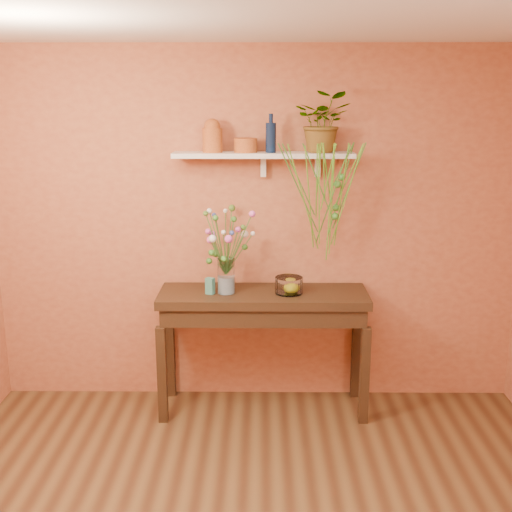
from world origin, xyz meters
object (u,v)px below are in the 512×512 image
Objects in this scene: terracotta_jug at (212,136)px; spider_plant at (324,122)px; bouquet at (225,236)px; blue_bottle at (271,137)px; sideboard at (263,310)px; glass_bowl at (289,286)px; glass_vase at (226,278)px.

spider_plant is at bearing 1.08° from terracotta_jug.
bouquet is at bearing -167.46° from spider_plant.
blue_bottle is at bearing -174.37° from spider_plant.
glass_bowl is (0.19, -0.02, 0.19)m from sideboard.
terracotta_jug is at bearing 164.40° from glass_bowl.
glass_vase is (-0.70, -0.17, -1.11)m from spider_plant.
spider_plant reaches higher than glass_bowl.
blue_bottle is 0.50× the size of bouquet.
glass_bowl is at bearing -7.24° from sideboard.
blue_bottle is 1.08m from glass_bowl.
blue_bottle reaches higher than sideboard.
glass_vase is at bearing -53.61° from bouquet.
sideboard is 0.27m from glass_bowl.
spider_plant reaches higher than sideboard.
spider_plant is 1.32m from glass_vase.
blue_bottle is 0.64× the size of spider_plant.
blue_bottle is at bearing 22.30° from glass_vase.
terracotta_jug is at bearing 121.35° from bouquet.
spider_plant is at bearing 5.63° from blue_bottle.
spider_plant is at bearing 35.34° from glass_bowl.
terracotta_jug is 0.43× the size of bouquet.
terracotta_jug is (-0.37, 0.13, 1.26)m from sideboard.
sideboard is at bearing -19.63° from terracotta_jug.
glass_bowl is (0.46, -0.00, -0.06)m from glass_vase.
sideboard is 0.37m from glass_vase.
bouquet reaches higher than sideboard.
bouquet is at bearing -58.65° from terracotta_jug.
glass_vase is at bearing -157.70° from blue_bottle.
terracotta_jug reaches higher than sideboard.
blue_bottle is at bearing 135.80° from glass_bowl.
bouquet is at bearing 126.39° from glass_vase.
blue_bottle reaches higher than bouquet.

